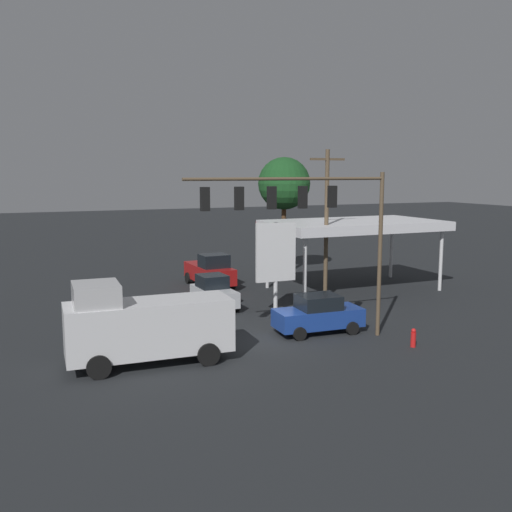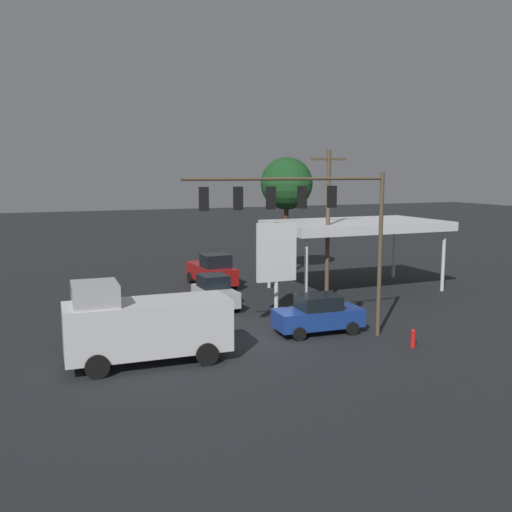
{
  "view_description": "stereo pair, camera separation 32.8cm",
  "coord_description": "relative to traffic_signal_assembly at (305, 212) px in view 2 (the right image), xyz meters",
  "views": [
    {
      "loc": [
        11.09,
        23.77,
        7.95
      ],
      "look_at": [
        0.0,
        -2.0,
        3.85
      ],
      "focal_mm": 40.0,
      "sensor_mm": 36.0,
      "label": 1
    },
    {
      "loc": [
        10.79,
        23.9,
        7.95
      ],
      "look_at": [
        0.0,
        -2.0,
        3.85
      ],
      "focal_mm": 40.0,
      "sensor_mm": 36.0,
      "label": 2
    }
  ],
  "objects": [
    {
      "name": "ground_plane",
      "position": [
        1.15,
        -1.03,
        -6.22
      ],
      "size": [
        200.0,
        200.0,
        0.0
      ],
      "primitive_type": "plane",
      "color": "black"
    },
    {
      "name": "traffic_signal_assembly",
      "position": [
        0.0,
        0.0,
        0.0
      ],
      "size": [
        9.92,
        0.43,
        7.99
      ],
      "color": "brown",
      "rests_on": "ground"
    },
    {
      "name": "utility_pole",
      "position": [
        -5.85,
        -8.16,
        -1.25
      ],
      "size": [
        2.4,
        0.26,
        9.38
      ],
      "color": "brown",
      "rests_on": "ground"
    },
    {
      "name": "gas_station_canopy",
      "position": [
        -9.14,
        -10.1,
        -1.84
      ],
      "size": [
        11.62,
        6.75,
        4.72
      ],
      "color": "silver",
      "rests_on": "ground"
    },
    {
      "name": "price_sign",
      "position": [
        -1.25,
        -5.81,
        -2.79
      ],
      "size": [
        2.36,
        0.27,
        5.22
      ],
      "color": "silver",
      "rests_on": "ground"
    },
    {
      "name": "hatchback_crossing",
      "position": [
        1.5,
        -8.55,
        -5.27
      ],
      "size": [
        2.1,
        3.87,
        1.97
      ],
      "rotation": [
        0.0,
        0.0,
        1.62
      ],
      "color": "silver",
      "rests_on": "ground"
    },
    {
      "name": "delivery_truck",
      "position": [
        7.39,
        -0.25,
        -4.53
      ],
      "size": [
        6.89,
        2.78,
        3.58
      ],
      "rotation": [
        0.0,
        0.0,
        -0.04
      ],
      "color": "silver",
      "rests_on": "ground"
    },
    {
      "name": "sedan_waiting",
      "position": [
        -1.58,
        -1.52,
        -5.27
      ],
      "size": [
        4.49,
        2.25,
        1.93
      ],
      "rotation": [
        0.0,
        0.0,
        -0.05
      ],
      "color": "navy",
      "rests_on": "ground"
    },
    {
      "name": "pickup_parked",
      "position": [
        -0.38,
        -14.72,
        -5.11
      ],
      "size": [
        2.44,
        5.28,
        2.4
      ],
      "rotation": [
        0.0,
        0.0,
        1.61
      ],
      "color": "maroon",
      "rests_on": "ground"
    },
    {
      "name": "street_tree",
      "position": [
        -7.15,
        -16.88,
        0.87
      ],
      "size": [
        4.02,
        4.02,
        9.15
      ],
      "color": "#4C331E",
      "rests_on": "ground"
    },
    {
      "name": "fire_hydrant",
      "position": [
        -4.43,
        2.31,
        -5.78
      ],
      "size": [
        0.24,
        0.24,
        0.88
      ],
      "color": "red",
      "rests_on": "ground"
    }
  ]
}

